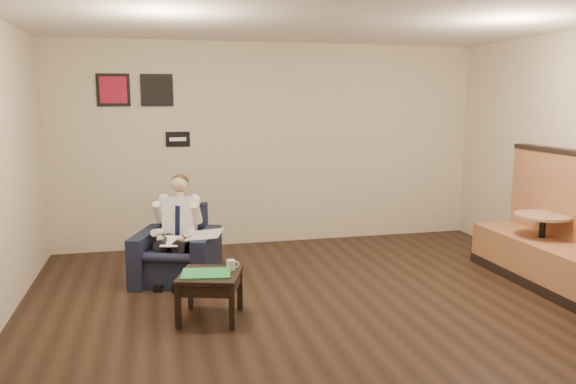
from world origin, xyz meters
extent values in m
plane|color=black|center=(0.00, 0.00, 0.00)|extent=(6.00, 6.00, 0.00)
cube|color=beige|center=(0.00, 3.00, 1.40)|extent=(6.00, 0.02, 2.80)
cube|color=white|center=(0.00, 0.00, 2.80)|extent=(6.00, 6.00, 0.02)
cube|color=black|center=(-1.30, 2.98, 1.50)|extent=(0.32, 0.02, 0.20)
cube|color=#A31433|center=(-2.10, 2.98, 2.15)|extent=(0.42, 0.03, 0.42)
cube|color=black|center=(-1.55, 2.98, 2.15)|extent=(0.42, 0.03, 0.42)
cube|color=black|center=(-1.42, 1.52, 0.42)|extent=(1.09, 1.09, 0.83)
cube|color=white|center=(-1.48, 1.34, 0.51)|extent=(0.25, 0.31, 0.01)
cube|color=silver|center=(-1.11, 1.33, 0.57)|extent=(0.47, 0.53, 0.01)
cube|color=black|center=(-1.16, 0.31, 0.22)|extent=(0.68, 0.68, 0.45)
cube|color=green|center=(-1.20, 0.30, 0.45)|extent=(0.49, 0.38, 0.01)
cylinder|color=white|center=(-0.96, 0.37, 0.49)|extent=(0.10, 0.10, 0.09)
cube|color=black|center=(-1.07, 0.45, 0.45)|extent=(0.15, 0.12, 0.01)
cylinder|color=tan|center=(2.60, 0.60, 0.38)|extent=(0.63, 0.63, 0.76)
camera|label=1|loc=(-1.63, -4.71, 2.04)|focal=35.00mm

